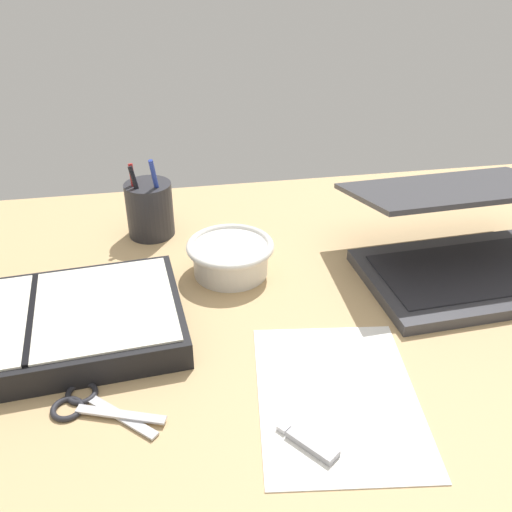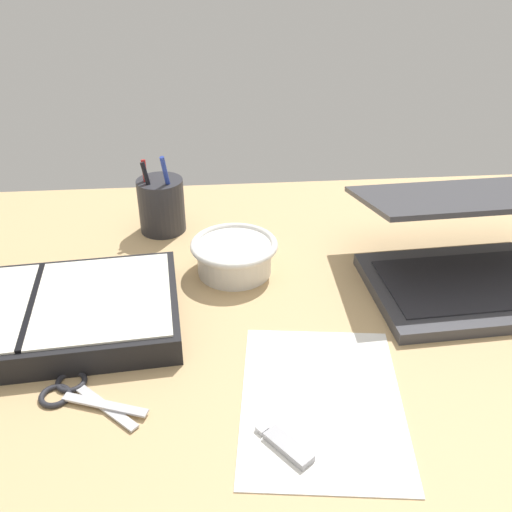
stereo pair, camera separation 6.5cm
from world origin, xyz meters
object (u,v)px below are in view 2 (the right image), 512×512
Objects in this scene: planner at (35,316)px; scissors at (74,393)px; laptop at (475,254)px; bowl at (234,255)px; pen_cup at (161,205)px.

planner is 15.97cm from scissors.
scissors is (-57.75, -20.22, -4.62)cm from laptop.
laptop reaches higher than planner.
pen_cup is (-12.33, 15.59, 1.93)cm from bowl.
pen_cup is 0.36× the size of planner.
planner is at bearing 150.93° from scissors.
laptop is at bearing 0.65° from planner.
laptop is 2.32× the size of pen_cup.
laptop is 2.50× the size of bowl.
bowl is 0.93× the size of pen_cup.
laptop reaches higher than bowl.
pen_cup is at bearing 128.34° from bowl.
scissors is (-8.48, -41.91, -4.66)cm from pen_cup.
bowl is at bearing 167.43° from laptop.
bowl reaches higher than planner.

